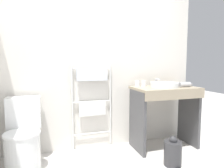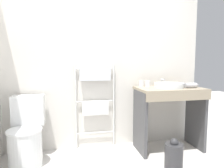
% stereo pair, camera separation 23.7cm
% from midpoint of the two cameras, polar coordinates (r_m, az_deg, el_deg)
% --- Properties ---
extents(wall_back, '(2.97, 0.12, 2.36)m').
position_cam_midpoint_polar(wall_back, '(2.92, -0.62, 5.13)').
color(wall_back, silver).
rests_on(wall_back, ground_plane).
extents(toilet, '(0.39, 0.55, 0.82)m').
position_cam_midpoint_polar(toilet, '(2.65, -20.93, -13.75)').
color(toilet, white).
rests_on(toilet, ground_plane).
extents(towel_radiator, '(0.57, 0.06, 1.20)m').
position_cam_midpoint_polar(towel_radiator, '(2.83, -2.39, -3.20)').
color(towel_radiator, silver).
rests_on(towel_radiator, ground_plane).
extents(vanity_counter, '(0.89, 0.55, 0.88)m').
position_cam_midpoint_polar(vanity_counter, '(2.95, 18.32, -6.74)').
color(vanity_counter, gray).
rests_on(vanity_counter, ground_plane).
extents(sink_basin, '(0.39, 0.39, 0.07)m').
position_cam_midpoint_polar(sink_basin, '(2.87, 18.22, -0.34)').
color(sink_basin, white).
rests_on(sink_basin, vanity_counter).
extents(faucet, '(0.02, 0.10, 0.11)m').
position_cam_midpoint_polar(faucet, '(3.05, 16.28, 0.74)').
color(faucet, silver).
rests_on(faucet, vanity_counter).
extents(cup_near_wall, '(0.07, 0.07, 0.09)m').
position_cam_midpoint_polar(cup_near_wall, '(2.92, 10.69, 0.09)').
color(cup_near_wall, white).
rests_on(cup_near_wall, vanity_counter).
extents(cup_near_edge, '(0.07, 0.07, 0.09)m').
position_cam_midpoint_polar(cup_near_edge, '(2.91, 12.48, 0.05)').
color(cup_near_edge, white).
rests_on(cup_near_edge, vanity_counter).
extents(hair_dryer, '(0.22, 0.17, 0.07)m').
position_cam_midpoint_polar(hair_dryer, '(3.00, 23.70, -0.34)').
color(hair_dryer, '#B7B7BC').
rests_on(hair_dryer, vanity_counter).
extents(trash_bin, '(0.21, 0.24, 0.36)m').
position_cam_midpoint_polar(trash_bin, '(2.59, 19.91, -18.67)').
color(trash_bin, '#333335').
rests_on(trash_bin, ground_plane).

